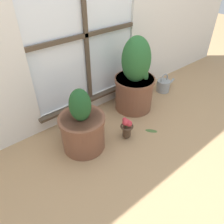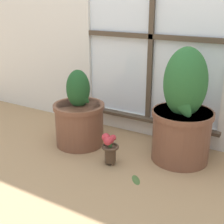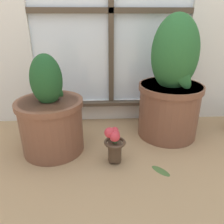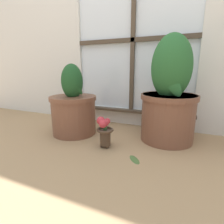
{
  "view_description": "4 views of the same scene",
  "coord_description": "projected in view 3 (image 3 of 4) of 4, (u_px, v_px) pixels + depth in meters",
  "views": [
    {
      "loc": [
        -1.02,
        -0.94,
        1.36
      ],
      "look_at": [
        -0.03,
        0.26,
        0.19
      ],
      "focal_mm": 35.0,
      "sensor_mm": 36.0,
      "label": 1
    },
    {
      "loc": [
        0.93,
        -1.47,
        1.03
      ],
      "look_at": [
        -0.06,
        0.2,
        0.32
      ],
      "focal_mm": 50.0,
      "sensor_mm": 36.0,
      "label": 2
    },
    {
      "loc": [
        -0.07,
        -0.9,
        0.73
      ],
      "look_at": [
        -0.02,
        0.21,
        0.24
      ],
      "focal_mm": 35.0,
      "sensor_mm": 36.0,
      "label": 3
    },
    {
      "loc": [
        0.47,
        -0.91,
        0.52
      ],
      "look_at": [
        -0.03,
        0.25,
        0.21
      ],
      "focal_mm": 28.0,
      "sensor_mm": 36.0,
      "label": 4
    }
  ],
  "objects": [
    {
      "name": "potted_plant_left",
      "position": [
        51.0,
        117.0,
        1.23
      ],
      "size": [
        0.37,
        0.37,
        0.56
      ],
      "color": "brown",
      "rests_on": "ground_plane"
    },
    {
      "name": "potted_plant_right",
      "position": [
        171.0,
        88.0,
        1.36
      ],
      "size": [
        0.4,
        0.4,
        0.76
      ],
      "color": "brown",
      "rests_on": "ground_plane"
    },
    {
      "name": "flower_vase",
      "position": [
        114.0,
        143.0,
        1.15
      ],
      "size": [
        0.12,
        0.12,
        0.22
      ],
      "color": "#473323",
      "rests_on": "ground_plane"
    },
    {
      "name": "ground_plane",
      "position": [
        117.0,
        172.0,
        1.12
      ],
      "size": [
        10.0,
        10.0,
        0.0
      ],
      "primitive_type": "plane",
      "color": "tan"
    },
    {
      "name": "fallen_leaf",
      "position": [
        161.0,
        171.0,
        1.12
      ],
      "size": [
        0.1,
        0.11,
        0.01
      ],
      "color": "#476633",
      "rests_on": "ground_plane"
    }
  ]
}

